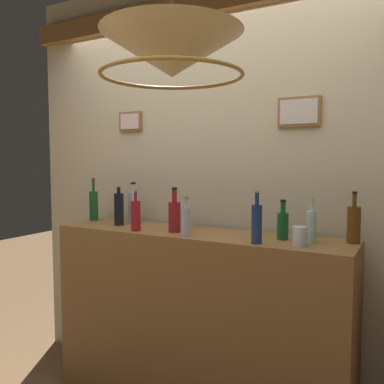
% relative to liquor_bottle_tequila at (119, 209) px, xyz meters
% --- Properties ---
extents(panelled_rear_partition, '(3.08, 0.15, 2.84)m').
position_rel_liquor_bottle_tequila_xyz_m(panelled_rear_partition, '(0.59, 0.31, 0.24)').
color(panelled_rear_partition, beige).
rests_on(panelled_rear_partition, ground).
extents(bar_shelf_unit, '(1.87, 0.44, 1.14)m').
position_rel_liquor_bottle_tequila_xyz_m(bar_shelf_unit, '(0.58, 0.02, -0.68)').
color(bar_shelf_unit, olive).
rests_on(bar_shelf_unit, ground).
extents(liquor_bottle_tequila, '(0.07, 0.07, 0.27)m').
position_rel_liquor_bottle_tequila_xyz_m(liquor_bottle_tequila, '(0.00, 0.00, 0.00)').
color(liquor_bottle_tequila, black).
rests_on(liquor_bottle_tequila, bar_shelf_unit).
extents(liquor_bottle_mezcal, '(0.08, 0.08, 0.27)m').
position_rel_liquor_bottle_tequila_xyz_m(liquor_bottle_mezcal, '(0.47, -0.05, -0.01)').
color(liquor_bottle_mezcal, maroon).
rests_on(liquor_bottle_mezcal, bar_shelf_unit).
extents(liquor_bottle_port, '(0.06, 0.06, 0.31)m').
position_rel_liquor_bottle_tequila_xyz_m(liquor_bottle_port, '(-0.30, 0.08, 0.00)').
color(liquor_bottle_port, '#1B5127').
rests_on(liquor_bottle_port, bar_shelf_unit).
extents(liquor_bottle_vodka, '(0.05, 0.05, 0.24)m').
position_rel_liquor_bottle_tequila_xyz_m(liquor_bottle_vodka, '(1.27, 0.04, -0.02)').
color(liquor_bottle_vodka, '#ACD8D5').
rests_on(liquor_bottle_vodka, bar_shelf_unit).
extents(liquor_bottle_rum, '(0.06, 0.06, 0.26)m').
position_rel_liquor_bottle_tequila_xyz_m(liquor_bottle_rum, '(0.23, -0.12, -0.02)').
color(liquor_bottle_rum, maroon).
rests_on(liquor_bottle_rum, bar_shelf_unit).
extents(liquor_bottle_vermouth, '(0.07, 0.07, 0.20)m').
position_rel_liquor_bottle_tequila_xyz_m(liquor_bottle_vermouth, '(0.47, 0.10, -0.03)').
color(liquor_bottle_vermouth, silver).
rests_on(liquor_bottle_vermouth, bar_shelf_unit).
extents(liquor_bottle_scotch, '(0.07, 0.07, 0.28)m').
position_rel_liquor_bottle_tequila_xyz_m(liquor_bottle_scotch, '(1.47, 0.13, -0.01)').
color(liquor_bottle_scotch, brown).
rests_on(liquor_bottle_scotch, bar_shelf_unit).
extents(liquor_bottle_whiskey, '(0.06, 0.06, 0.22)m').
position_rel_liquor_bottle_tequila_xyz_m(liquor_bottle_whiskey, '(1.12, 0.04, -0.03)').
color(liquor_bottle_whiskey, '#175926').
rests_on(liquor_bottle_whiskey, bar_shelf_unit).
extents(liquor_bottle_amaro, '(0.06, 0.06, 0.28)m').
position_rel_liquor_bottle_tequila_xyz_m(liquor_bottle_amaro, '(1.03, -0.13, -0.00)').
color(liquor_bottle_amaro, navy).
rests_on(liquor_bottle_amaro, bar_shelf_unit).
extents(liquor_bottle_brandy, '(0.06, 0.06, 0.23)m').
position_rel_liquor_bottle_tequila_xyz_m(liquor_bottle_brandy, '(0.60, -0.13, -0.02)').
color(liquor_bottle_brandy, '#B4BBC7').
rests_on(liquor_bottle_brandy, bar_shelf_unit).
extents(liquor_bottle_sherry, '(0.07, 0.07, 0.29)m').
position_rel_liquor_bottle_tequila_xyz_m(liquor_bottle_sherry, '(0.03, 0.12, 0.00)').
color(liquor_bottle_sherry, '#B1BCD8').
rests_on(liquor_bottle_sherry, bar_shelf_unit).
extents(glass_tumbler_rocks, '(0.06, 0.06, 0.09)m').
position_rel_liquor_bottle_tequila_xyz_m(glass_tumbler_rocks, '(0.95, 0.09, -0.07)').
color(glass_tumbler_rocks, silver).
rests_on(glass_tumbler_rocks, bar_shelf_unit).
extents(glass_tumbler_highball, '(0.07, 0.07, 0.08)m').
position_rel_liquor_bottle_tequila_xyz_m(glass_tumbler_highball, '(0.36, 0.16, -0.07)').
color(glass_tumbler_highball, silver).
rests_on(glass_tumbler_highball, bar_shelf_unit).
extents(glass_tumbler_shot, '(0.07, 0.07, 0.10)m').
position_rel_liquor_bottle_tequila_xyz_m(glass_tumbler_shot, '(1.24, -0.08, -0.06)').
color(glass_tumbler_shot, silver).
rests_on(glass_tumbler_shot, bar_shelf_unit).
extents(pendant_lamp, '(0.56, 0.56, 0.51)m').
position_rel_liquor_bottle_tequila_xyz_m(pendant_lamp, '(0.91, -0.79, 0.72)').
color(pendant_lamp, beige).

